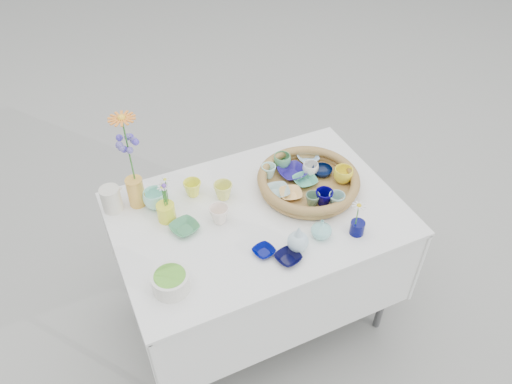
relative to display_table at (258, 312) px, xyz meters
name	(u,v)px	position (x,y,z in m)	size (l,w,h in m)	color
ground	(258,312)	(0.00, 0.00, 0.00)	(80.00, 80.00, 0.00)	#A5A69D
display_table	(258,312)	(0.00, 0.00, 0.00)	(1.26, 0.86, 0.77)	silver
wicker_tray	(308,182)	(0.28, 0.05, 0.80)	(0.47, 0.47, 0.08)	brown
tray_ceramic_0	(292,172)	(0.25, 0.14, 0.80)	(0.13, 0.13, 0.03)	navy
tray_ceramic_1	(322,171)	(0.38, 0.09, 0.80)	(0.10, 0.10, 0.03)	black
tray_ceramic_2	(343,175)	(0.44, 0.01, 0.82)	(0.09, 0.09, 0.07)	yellow
tray_ceramic_3	(305,181)	(0.27, 0.07, 0.80)	(0.11, 0.11, 0.03)	#4CAA80
tray_ceramic_4	(312,200)	(0.23, -0.07, 0.81)	(0.06, 0.06, 0.06)	slate
tray_ceramic_5	(277,191)	(0.12, 0.06, 0.80)	(0.11, 0.11, 0.03)	#98BDBB
tray_ceramic_6	(269,171)	(0.14, 0.18, 0.82)	(0.07, 0.07, 0.06)	#B0F1E7
tray_ceramic_7	(310,169)	(0.33, 0.12, 0.81)	(0.08, 0.08, 0.06)	white
tray_ceramic_8	(308,158)	(0.37, 0.21, 0.80)	(0.10, 0.10, 0.02)	#A5D2FF
tray_ceramic_9	(324,198)	(0.28, -0.09, 0.82)	(0.08, 0.08, 0.07)	#050051
tray_ceramic_10	(291,194)	(0.17, 0.02, 0.80)	(0.10, 0.10, 0.02)	#FFC16D
tray_ceramic_11	(336,200)	(0.32, -0.12, 0.82)	(0.07, 0.07, 0.07)	#87BCB2
tray_ceramic_12	(282,161)	(0.23, 0.22, 0.82)	(0.08, 0.08, 0.07)	#559F68
loose_ceramic_0	(193,188)	(-0.22, 0.23, 0.80)	(0.08, 0.08, 0.08)	#EBED3C
loose_ceramic_1	(223,191)	(-0.10, 0.15, 0.81)	(0.09, 0.09, 0.08)	#E0E164
loose_ceramic_2	(185,228)	(-0.33, 0.03, 0.78)	(0.12, 0.12, 0.03)	#408658
loose_ceramic_3	(219,215)	(-0.17, 0.02, 0.81)	(0.09, 0.09, 0.08)	white
loose_ceramic_4	(264,251)	(-0.08, -0.22, 0.78)	(0.09, 0.09, 0.02)	#00055A
loose_ceramic_5	(155,199)	(-0.40, 0.23, 0.81)	(0.11, 0.11, 0.08)	#9FEFD8
loose_ceramic_6	(288,258)	(-0.01, -0.30, 0.78)	(0.10, 0.10, 0.02)	black
fluted_bowl	(171,282)	(-0.47, -0.23, 0.80)	(0.15, 0.15, 0.08)	silver
bud_vase_paleblue	(298,238)	(0.06, -0.26, 0.83)	(0.09, 0.09, 0.14)	silver
bud_vase_seafoam	(322,229)	(0.18, -0.24, 0.81)	(0.09, 0.09, 0.09)	#85CCC4
bud_vase_cobalt	(357,228)	(0.33, -0.29, 0.80)	(0.06, 0.06, 0.06)	#000346
single_daisy	(357,215)	(0.31, -0.29, 0.88)	(0.07, 0.07, 0.12)	silver
tall_vase_yellow	(136,192)	(-0.47, 0.28, 0.84)	(0.08, 0.08, 0.14)	gold
gerbera	(128,150)	(-0.46, 0.28, 1.06)	(0.13, 0.13, 0.33)	orange
hydrangea	(131,162)	(-0.46, 0.29, 1.00)	(0.07, 0.07, 0.25)	#4D3DC6
white_pitcher	(111,199)	(-0.57, 0.29, 0.82)	(0.12, 0.09, 0.12)	beige
daisy_cup	(166,212)	(-0.38, 0.13, 0.81)	(0.08, 0.08, 0.08)	yellow
daisy_posy	(165,193)	(-0.37, 0.13, 0.91)	(0.07, 0.07, 0.13)	silver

